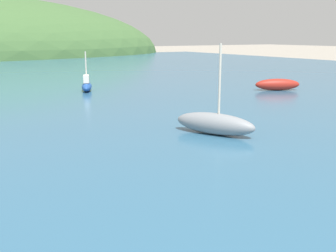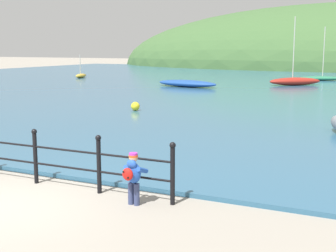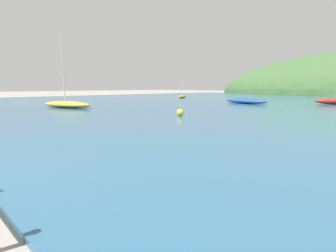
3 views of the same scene
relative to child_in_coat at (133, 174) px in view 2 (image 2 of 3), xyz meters
The scene contains 8 objects.
water 30.94m from the child_in_coat, 94.38° to the left, with size 80.00×60.00×0.10m, color #2D5B7A.
iron_railing 2.65m from the child_in_coat, behind, with size 6.70×0.12×1.21m.
child_in_coat is the anchor object (origin of this frame).
boat_far_left 28.62m from the child_in_coat, 94.61° to the left, with size 3.87×3.32×5.05m.
boat_twin_mast 34.63m from the child_in_coat, 92.13° to the left, with size 3.87×2.24×4.54m.
boat_white_sailboat 36.20m from the child_in_coat, 127.46° to the left, with size 1.27×2.30×2.15m.
boat_red_dinghy 25.42m from the child_in_coat, 110.95° to the left, with size 4.99×2.22×0.49m.
mooring_buoy 12.57m from the child_in_coat, 119.27° to the left, with size 0.39×0.39×0.39m, color yellow.
Camera 2 is at (6.60, -6.19, 2.95)m, focal length 50.00 mm.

